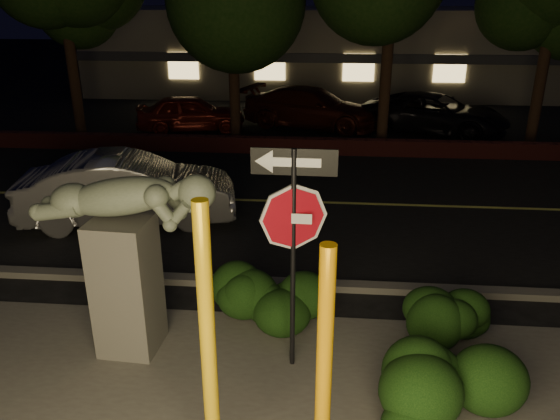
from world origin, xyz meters
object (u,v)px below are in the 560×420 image
object	(u,v)px
silver_sedan	(129,189)
yellow_pole_right	(323,391)
yellow_pole_left	(208,350)
parked_car_red	(191,113)
parked_car_dark	(435,114)
signpost	(293,218)
parked_car_darkred	(311,108)
sculpture	(125,244)

from	to	relation	value
silver_sedan	yellow_pole_right	bearing A→B (deg)	-160.17
yellow_pole_left	silver_sedan	world-z (taller)	yellow_pole_left
parked_car_red	silver_sedan	bearing A→B (deg)	172.79
silver_sedan	yellow_pole_left	bearing A→B (deg)	-166.06
yellow_pole_right	silver_sedan	xyz separation A→B (m)	(-4.26, 6.90, -0.67)
yellow_pole_right	parked_car_dark	distance (m)	16.29
silver_sedan	parked_car_dark	distance (m)	12.02
signpost	parked_car_darkred	distance (m)	14.20
yellow_pole_left	yellow_pole_right	size ratio (longest dim) A/B	1.07
yellow_pole_left	parked_car_red	distance (m)	15.57
parked_car_red	sculpture	bearing A→B (deg)	178.25
sculpture	silver_sedan	world-z (taller)	sculpture
yellow_pole_left	parked_car_dark	distance (m)	16.24
yellow_pole_right	sculpture	distance (m)	3.58
signpost	parked_car_red	size ratio (longest dim) A/B	0.78
yellow_pole_right	yellow_pole_left	bearing A→B (deg)	161.96
signpost	silver_sedan	bearing A→B (deg)	130.64
parked_car_dark	yellow_pole_right	bearing A→B (deg)	-170.29
signpost	parked_car_red	distance (m)	14.05
yellow_pole_right	signpost	xyz separation A→B (m)	(-0.41, 2.21, 0.72)
silver_sedan	parked_car_dark	bearing A→B (deg)	-53.93
yellow_pole_left	yellow_pole_right	distance (m)	1.16
yellow_pole_left	parked_car_darkred	bearing A→B (deg)	88.32
signpost	sculpture	size ratio (longest dim) A/B	1.15
sculpture	yellow_pole_left	bearing A→B (deg)	-49.45
yellow_pole_left	parked_car_darkred	size ratio (longest dim) A/B	0.60
parked_car_red	signpost	bearing A→B (deg)	-172.88
silver_sedan	parked_car_darkred	xyz separation A→B (m)	(3.64, 9.45, -0.01)
sculpture	parked_car_darkred	world-z (taller)	sculpture
yellow_pole_left	silver_sedan	bearing A→B (deg)	115.85
yellow_pole_right	parked_car_darkred	xyz separation A→B (m)	(-0.63, 16.34, -0.69)
yellow_pole_right	parked_car_dark	size ratio (longest dim) A/B	0.56
silver_sedan	parked_car_darkred	bearing A→B (deg)	-32.97
sculpture	silver_sedan	bearing A→B (deg)	113.63
parked_car_dark	signpost	bearing A→B (deg)	-173.96
yellow_pole_left	silver_sedan	distance (m)	7.31
yellow_pole_right	silver_sedan	bearing A→B (deg)	121.74
sculpture	parked_car_darkred	distance (m)	14.10
sculpture	silver_sedan	size ratio (longest dim) A/B	0.57
yellow_pole_right	sculpture	xyz separation A→B (m)	(-2.64, 2.41, 0.19)
signpost	silver_sedan	size ratio (longest dim) A/B	0.66
signpost	parked_car_darkred	xyz separation A→B (m)	(-0.22, 14.13, -1.41)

